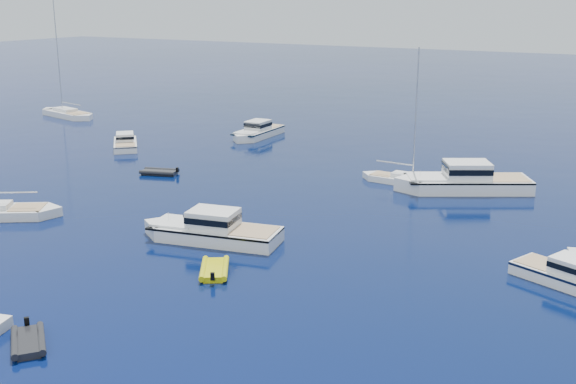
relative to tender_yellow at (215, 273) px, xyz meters
The scene contains 11 objects.
ground 12.13m from the tender_yellow, 95.27° to the right, with size 400.00×400.00×0.00m, color #071249.
motor_cruiser_centre 6.00m from the tender_yellow, 127.54° to the left, with size 3.27×10.67×2.80m, color silver, non-canonical shape.
motor_cruiser_far_r 21.24m from the tender_yellow, 23.65° to the left, with size 2.52×8.24×2.16m, color white, non-canonical shape.
motor_cruiser_far_l 39.37m from the tender_yellow, 139.81° to the left, with size 2.48×8.10×2.13m, color white, non-canonical shape.
motor_cruiser_distant 27.14m from the tender_yellow, 73.26° to the left, with size 3.83×12.52×3.29m, color white, non-canonical shape.
motor_cruiser_horizon 42.79m from the tender_yellow, 118.44° to the left, with size 2.94×9.62×2.53m, color white, non-canonical shape.
sailboat_centre 25.93m from the tender_yellow, 84.55° to the left, with size 2.22×8.53×12.54m, color white, non-canonical shape.
sailboat_far_l 63.32m from the tender_yellow, 144.14° to the left, with size 3.02×11.63×17.10m, color white, non-canonical shape.
tender_yellow is the anchor object (origin of this frame).
tender_grey_near 12.27m from the tender_yellow, 101.27° to the right, with size 1.87×3.35×0.95m, color black, non-canonical shape.
tender_grey_far 25.77m from the tender_yellow, 136.89° to the left, with size 1.98×3.61×0.95m, color black, non-canonical shape.
Camera 1 is at (24.67, -20.42, 16.22)m, focal length 43.90 mm.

